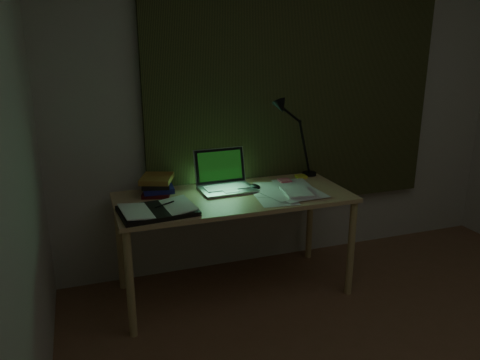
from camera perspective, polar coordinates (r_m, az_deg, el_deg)
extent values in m
cube|color=beige|center=(3.47, 6.64, 10.17)|extent=(3.50, 0.00, 2.50)
cube|color=#2B2E17|center=(3.41, 7.05, 13.43)|extent=(2.20, 0.06, 2.00)
ellipsoid|color=black|center=(3.12, 1.84, -0.83)|extent=(0.08, 0.10, 0.03)
cube|color=yellow|center=(3.41, 7.44, 0.44)|extent=(0.08, 0.08, 0.02)
cube|color=#FB6178|center=(3.29, 5.45, -0.11)|extent=(0.08, 0.08, 0.02)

